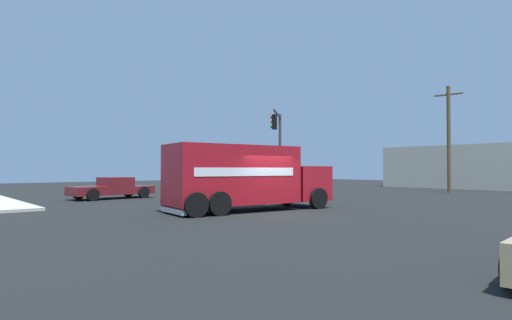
{
  "coord_description": "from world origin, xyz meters",
  "views": [
    {
      "loc": [
        13.08,
        -12.26,
        1.91
      ],
      "look_at": [
        -1.69,
        0.48,
        2.35
      ],
      "focal_mm": 28.59,
      "sensor_mm": 36.0,
      "label": 1
    }
  ],
  "objects": [
    {
      "name": "ground_plane",
      "position": [
        0.0,
        0.0,
        0.0
      ],
      "size": [
        100.0,
        100.0,
        0.0
      ],
      "primitive_type": "plane",
      "color": "black"
    },
    {
      "name": "traffic_light_primary",
      "position": [
        -7.29,
        7.33,
        3.87
      ],
      "size": [
        2.64,
        3.09,
        5.9
      ],
      "color": "#38383D",
      "rests_on": "ground"
    },
    {
      "name": "delivery_truck",
      "position": [
        -1.48,
        -0.33,
        1.54
      ],
      "size": [
        3.67,
        8.22,
        2.97
      ],
      "color": "#AD141E",
      "rests_on": "ground"
    },
    {
      "name": "building_backdrop",
      "position": [
        -2.65,
        30.4,
        2.12
      ],
      "size": [
        17.87,
        6.0,
        4.24
      ],
      "primitive_type": "cube",
      "color": "beige",
      "rests_on": "ground"
    },
    {
      "name": "pickup_maroon",
      "position": [
        -12.94,
        -2.08,
        0.73
      ],
      "size": [
        2.66,
        5.37,
        1.38
      ],
      "color": "maroon",
      "rests_on": "ground"
    },
    {
      "name": "utility_pole",
      "position": [
        -1.73,
        21.26,
        4.49
      ],
      "size": [
        2.19,
        0.47,
        8.69
      ],
      "color": "brown",
      "rests_on": "ground"
    }
  ]
}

